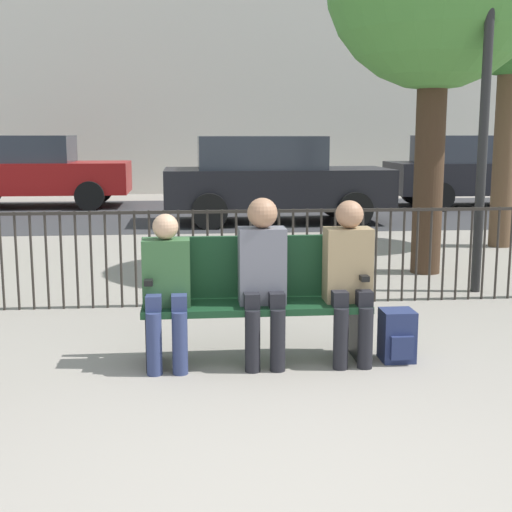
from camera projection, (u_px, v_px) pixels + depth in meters
The scene contains 12 objects.
ground_plane at pixel (302, 511), 3.22m from camera, with size 80.00×80.00×0.00m, color gray.
park_bench at pixel (255, 295), 5.31m from camera, with size 1.66×0.45×0.92m.
seated_person_0 at pixel (166, 283), 5.10m from camera, with size 0.34×0.39×1.12m.
seated_person_1 at pixel (263, 272), 5.16m from camera, with size 0.34×0.39×1.23m.
seated_person_2 at pixel (349, 273), 5.22m from camera, with size 0.34×0.39×1.20m.
backpack at pixel (397, 336), 5.31m from camera, with size 0.24×0.27×0.39m.
fence_railing at pixel (237, 249), 6.97m from camera, with size 9.01×0.03×0.95m.
lamp_post at pixel (489, 32), 7.20m from camera, with size 0.28×0.28×4.14m.
street_surface at pixel (211, 213), 14.99m from camera, with size 24.00×6.00×0.01m.
parked_car_0 at pixel (272, 178), 13.38m from camera, with size 4.20×1.94×1.62m.
parked_car_1 at pixel (31, 170), 16.18m from camera, with size 4.20×1.94×1.62m.
parked_car_2 at pixel (478, 170), 16.22m from camera, with size 4.20×1.94×1.62m.
Camera 1 is at (-0.49, -2.94, 1.69)m, focal length 50.00 mm.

